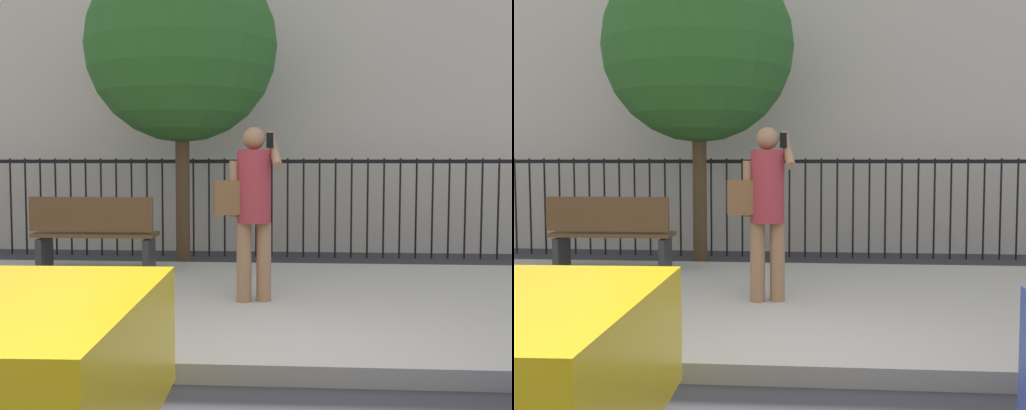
{
  "view_description": "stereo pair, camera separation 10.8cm",
  "coord_description": "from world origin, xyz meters",
  "views": [
    {
      "loc": [
        0.07,
        -4.27,
        1.56
      ],
      "look_at": [
        -0.39,
        2.3,
        1.1
      ],
      "focal_mm": 44.38,
      "sensor_mm": 36.0,
      "label": 1
    },
    {
      "loc": [
        0.17,
        -4.26,
        1.56
      ],
      "look_at": [
        -0.39,
        2.3,
        1.1
      ],
      "focal_mm": 44.38,
      "sensor_mm": 36.0,
      "label": 2
    }
  ],
  "objects": [
    {
      "name": "sidewalk",
      "position": [
        0.0,
        2.2,
        0.07
      ],
      "size": [
        28.0,
        4.4,
        0.15
      ],
      "primitive_type": "cube",
      "color": "#B2ADA3",
      "rests_on": "ground"
    },
    {
      "name": "street_bench",
      "position": [
        -2.59,
        3.7,
        0.65
      ],
      "size": [
        1.6,
        0.45,
        0.95
      ],
      "color": "brown",
      "rests_on": "sidewalk"
    },
    {
      "name": "ground_plane",
      "position": [
        0.0,
        0.0,
        0.0
      ],
      "size": [
        60.0,
        60.0,
        0.0
      ],
      "primitive_type": "plane",
      "color": "#333338"
    },
    {
      "name": "pedestrian_on_phone",
      "position": [
        -0.41,
        1.99,
        1.17
      ],
      "size": [
        0.7,
        0.51,
        1.75
      ],
      "color": "#936B4C",
      "rests_on": "sidewalk"
    },
    {
      "name": "iron_fence",
      "position": [
        0.0,
        5.9,
        1.02
      ],
      "size": [
        12.03,
        0.04,
        1.6
      ],
      "color": "black",
      "rests_on": "ground"
    },
    {
      "name": "street_tree_near",
      "position": [
        -1.63,
        4.8,
        3.19
      ],
      "size": [
        2.74,
        2.74,
        4.57
      ],
      "color": "#4C3823",
      "rests_on": "ground"
    }
  ]
}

